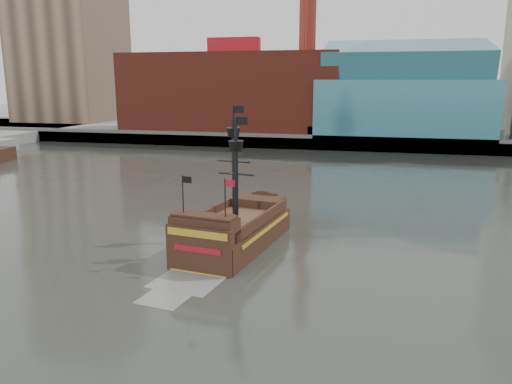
# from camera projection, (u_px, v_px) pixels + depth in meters

# --- Properties ---
(ground) EXTENTS (400.00, 400.00, 0.00)m
(ground) POSITION_uv_depth(u_px,v_px,m) (250.00, 301.00, 27.26)
(ground) COLOR #282B26
(ground) RESTS_ON ground
(promenade_far) EXTENTS (220.00, 60.00, 2.00)m
(promenade_far) POSITION_uv_depth(u_px,v_px,m) (352.00, 129.00, 114.17)
(promenade_far) COLOR slate
(promenade_far) RESTS_ON ground
(seawall) EXTENTS (220.00, 1.00, 2.60)m
(seawall) POSITION_uv_depth(u_px,v_px,m) (341.00, 143.00, 86.17)
(seawall) COLOR #4C4C49
(seawall) RESTS_ON ground
(skyline) EXTENTS (149.00, 45.00, 62.00)m
(skyline) POSITION_uv_depth(u_px,v_px,m) (380.00, 16.00, 100.78)
(skyline) COLOR #7E654C
(skyline) RESTS_ON promenade_far
(pirate_ship) EXTENTS (6.21, 14.86, 10.79)m
(pirate_ship) POSITION_uv_depth(u_px,v_px,m) (234.00, 234.00, 35.99)
(pirate_ship) COLOR black
(pirate_ship) RESTS_ON ground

